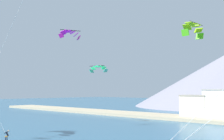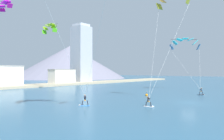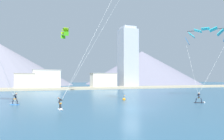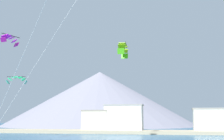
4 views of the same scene
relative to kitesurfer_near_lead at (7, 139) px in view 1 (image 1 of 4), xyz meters
The scene contains 5 objects.
kitesurfer_near_lead is the anchor object (origin of this frame).
parafoil_kite_distant_high_outer 22.50m from the kitesurfer_near_lead, 111.02° to the left, with size 1.63×4.37×1.64m.
parafoil_kite_distant_low_drift 29.54m from the kitesurfer_near_lead, 111.36° to the left, with size 4.34×1.99×1.48m.
parafoil_kite_distant_mid_solo 33.93m from the kitesurfer_near_lead, 66.18° to the left, with size 1.64×5.35×2.49m.
shore_building_harbour_front 46.23m from the kitesurfer_near_lead, 88.32° to the left, with size 6.81×4.37×5.75m.
Camera 1 is at (24.97, -8.98, 6.91)m, focal length 50.00 mm.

